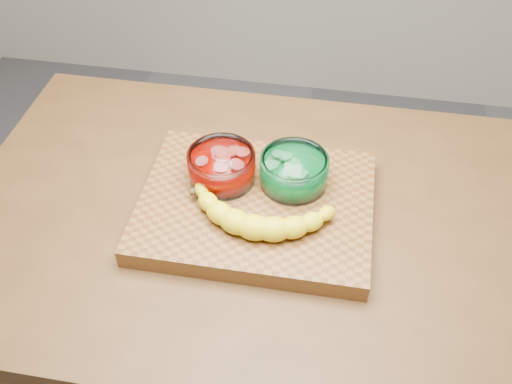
# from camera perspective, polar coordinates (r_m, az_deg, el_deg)

# --- Properties ---
(counter) EXTENTS (1.20, 0.80, 0.90)m
(counter) POSITION_cam_1_polar(r_m,az_deg,el_deg) (1.50, 0.00, -13.89)
(counter) COLOR #4D3117
(counter) RESTS_ON ground
(cutting_board) EXTENTS (0.45, 0.35, 0.04)m
(cutting_board) POSITION_cam_1_polar(r_m,az_deg,el_deg) (1.12, 0.00, -1.44)
(cutting_board) COLOR brown
(cutting_board) RESTS_ON counter
(bowl_red) EXTENTS (0.13, 0.13, 0.06)m
(bowl_red) POSITION_cam_1_polar(r_m,az_deg,el_deg) (1.13, -3.45, 2.58)
(bowl_red) COLOR white
(bowl_red) RESTS_ON cutting_board
(bowl_green) EXTENTS (0.13, 0.13, 0.06)m
(bowl_green) POSITION_cam_1_polar(r_m,az_deg,el_deg) (1.12, 3.81, 2.12)
(bowl_green) COLOR white
(bowl_green) RESTS_ON cutting_board
(banana) EXTENTS (0.31, 0.15, 0.04)m
(banana) POSITION_cam_1_polar(r_m,az_deg,el_deg) (1.05, 0.42, -2.03)
(banana) COLOR yellow
(banana) RESTS_ON cutting_board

